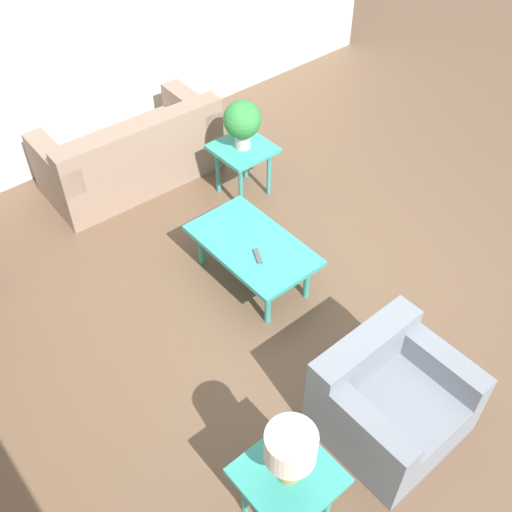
% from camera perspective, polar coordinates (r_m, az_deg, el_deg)
% --- Properties ---
extents(ground_plane, '(14.00, 14.00, 0.00)m').
position_cam_1_polar(ground_plane, '(5.06, 5.55, -3.59)').
color(ground_plane, brown).
extents(wall_right, '(0.12, 7.20, 2.70)m').
position_cam_1_polar(wall_right, '(6.34, -14.58, 21.13)').
color(wall_right, silver).
rests_on(wall_right, ground_plane).
extents(sofa, '(0.89, 1.74, 0.79)m').
position_cam_1_polar(sofa, '(6.12, -11.68, 9.35)').
color(sofa, gray).
rests_on(sofa, ground_plane).
extents(armchair, '(0.81, 0.88, 0.70)m').
position_cam_1_polar(armchair, '(4.19, 12.51, -13.18)').
color(armchair, slate).
rests_on(armchair, ground_plane).
extents(coffee_table, '(1.09, 0.63, 0.41)m').
position_cam_1_polar(coffee_table, '(4.89, -0.35, 0.84)').
color(coffee_table, teal).
rests_on(coffee_table, ground_plane).
extents(side_table_plant, '(0.52, 0.52, 0.54)m').
position_cam_1_polar(side_table_plant, '(5.75, -1.26, 9.65)').
color(side_table_plant, teal).
rests_on(side_table_plant, ground_plane).
extents(side_table_lamp, '(0.52, 0.52, 0.54)m').
position_cam_1_polar(side_table_lamp, '(3.64, 3.05, -20.62)').
color(side_table_lamp, teal).
rests_on(side_table_lamp, ground_plane).
extents(potted_plant, '(0.35, 0.35, 0.47)m').
position_cam_1_polar(potted_plant, '(5.55, -1.32, 12.72)').
color(potted_plant, '#B2ADA3').
rests_on(potted_plant, side_table_plant).
extents(table_lamp, '(0.28, 0.28, 0.43)m').
position_cam_1_polar(table_lamp, '(3.31, 3.30, -17.95)').
color(table_lamp, '#997F4C').
rests_on(table_lamp, side_table_lamp).
extents(remote_control, '(0.16, 0.11, 0.02)m').
position_cam_1_polar(remote_control, '(4.74, 0.16, -0.00)').
color(remote_control, '#4C4C51').
rests_on(remote_control, coffee_table).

